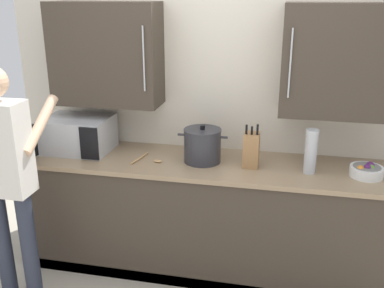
% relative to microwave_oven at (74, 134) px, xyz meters
% --- Properties ---
extents(back_wall_tiled, '(3.39, 0.44, 2.54)m').
position_rel_microwave_oven_xyz_m(back_wall_tiled, '(1.12, 0.27, 0.36)').
color(back_wall_tiled, beige).
rests_on(back_wall_tiled, ground_plane).
extents(counter_unit, '(3.02, 0.66, 0.90)m').
position_rel_microwave_oven_xyz_m(counter_unit, '(1.12, -0.03, -0.59)').
color(counter_unit, '#3D3328').
rests_on(counter_unit, ground_plane).
extents(microwave_oven, '(0.60, 0.76, 0.27)m').
position_rel_microwave_oven_xyz_m(microwave_oven, '(0.00, 0.00, 0.00)').
color(microwave_oven, '#B7BABF').
rests_on(microwave_oven, counter_unit).
extents(thermos_flask, '(0.09, 0.09, 0.31)m').
position_rel_microwave_oven_xyz_m(thermos_flask, '(1.80, -0.09, 0.02)').
color(thermos_flask, '#B7BABF').
rests_on(thermos_flask, counter_unit).
extents(fruit_bowl, '(0.22, 0.22, 0.10)m').
position_rel_microwave_oven_xyz_m(fruit_bowl, '(2.19, -0.07, -0.09)').
color(fruit_bowl, white).
rests_on(fruit_bowl, counter_unit).
extents(stock_pot, '(0.37, 0.28, 0.28)m').
position_rel_microwave_oven_xyz_m(stock_pot, '(1.04, -0.03, -0.01)').
color(stock_pot, '#2D2D33').
rests_on(stock_pot, counter_unit).
extents(wooden_spoon, '(0.22, 0.24, 0.02)m').
position_rel_microwave_oven_xyz_m(wooden_spoon, '(0.64, -0.10, -0.12)').
color(wooden_spoon, tan).
rests_on(wooden_spoon, counter_unit).
extents(knife_block, '(0.11, 0.15, 0.32)m').
position_rel_microwave_oven_xyz_m(knife_block, '(1.39, -0.04, -0.01)').
color(knife_block, '#A37547').
rests_on(knife_block, counter_unit).
extents(person_figure, '(0.45, 0.51, 1.68)m').
position_rel_microwave_oven_xyz_m(person_figure, '(-0.15, -0.69, -0.04)').
color(person_figure, '#282D3D').
rests_on(person_figure, ground_plane).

